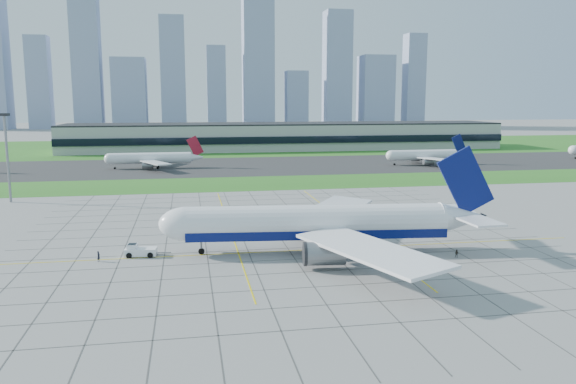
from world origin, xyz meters
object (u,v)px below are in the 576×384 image
airliner (319,224)px  distant_jet_1 (152,158)px  light_mast (7,146)px  distant_jet_2 (424,155)px  crew_near (99,256)px  crew_far (457,254)px  pushback_tug (139,251)px

airliner → distant_jet_1: size_ratio=1.54×
light_mast → distant_jet_1: bearing=65.2°
airliner → distant_jet_2: bearing=64.9°
light_mast → crew_near: (34.37, -68.17, -15.20)m
crew_near → crew_far: (65.63, -9.17, -0.20)m
pushback_tug → crew_far: pushback_tug is taller
crew_near → crew_far: 66.27m
light_mast → airliner: light_mast is taller
crew_far → distant_jet_1: distant_jet_1 is taller
airliner → distant_jet_1: 151.31m
pushback_tug → crew_near: pushback_tug is taller
light_mast → pushback_tug: light_mast is taller
crew_near → airliner: bearing=-65.3°
airliner → crew_near: (-41.10, 0.62, -4.63)m
airliner → crew_far: bearing=-13.5°
light_mast → distant_jet_1: size_ratio=0.60×
crew_far → distant_jet_2: bearing=105.5°
light_mast → distant_jet_2: 173.08m
pushback_tug → crew_far: size_ratio=5.56×
distant_jet_2 → distant_jet_1: bearing=176.5°
light_mast → airliner: 102.66m
light_mast → distant_jet_1: 85.87m
light_mast → crew_near: bearing=-63.2°
airliner → crew_far: airliner is taller
crew_far → distant_jet_1: (-64.28, 154.55, 3.71)m
airliner → light_mast: bearing=143.4°
airliner → pushback_tug: airliner is taller
light_mast → crew_near: size_ratio=13.07×
light_mast → crew_far: size_ratio=16.40×
light_mast → airliner: bearing=-42.3°
airliner → pushback_tug: 34.53m
distant_jet_2 → light_mast: bearing=-156.2°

